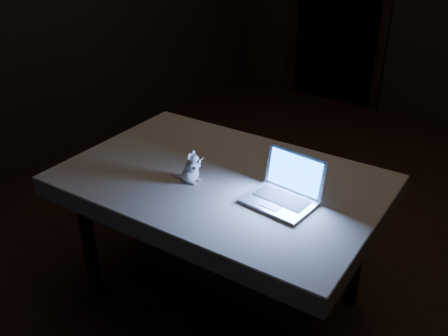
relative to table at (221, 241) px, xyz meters
The scene contains 5 objects.
floor 0.76m from the table, 75.10° to the left, with size 5.00×5.00×0.00m, color black.
table is the anchor object (origin of this frame).
tablecloth 0.34m from the table, 91.73° to the right, with size 1.48×0.99×0.09m, color beige, non-canonical shape.
laptop 0.59m from the table, ahead, with size 0.29×0.26×0.20m, color #B0B1B6, non-canonical shape.
plush_mouse 0.48m from the table, 123.93° to the right, with size 0.11×0.11×0.15m, color white, non-canonical shape.
Camera 1 is at (1.09, -2.26, 1.90)m, focal length 40.00 mm.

